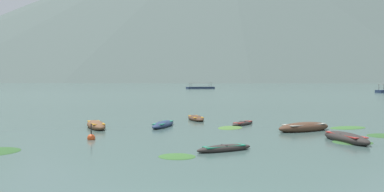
# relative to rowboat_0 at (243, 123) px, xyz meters

# --- Properties ---
(ground_plane) EXTENTS (6000.00, 6000.00, 0.00)m
(ground_plane) POSITION_rel_rowboat_0_xyz_m (-2.85, 1477.38, -0.11)
(ground_plane) COLOR #425B56
(mountain_1) EXTENTS (814.86, 814.86, 207.25)m
(mountain_1) POSITION_rel_rowboat_0_xyz_m (-517.83, 1371.70, 103.51)
(mountain_1) COLOR slate
(mountain_1) RESTS_ON ground
(mountain_2) EXTENTS (2066.72, 2066.72, 527.67)m
(mountain_2) POSITION_rel_rowboat_0_xyz_m (36.26, 1426.28, 263.72)
(mountain_2) COLOR #4C5B56
(mountain_2) RESTS_ON ground
(mountain_3) EXTENTS (1068.08, 1068.08, 312.28)m
(mountain_3) POSITION_rel_rowboat_0_xyz_m (577.27, 1798.39, 156.03)
(mountain_3) COLOR slate
(mountain_3) RESTS_ON ground
(rowboat_0) EXTENTS (2.23, 3.08, 0.35)m
(rowboat_0) POSITION_rel_rowboat_0_xyz_m (0.00, 0.00, 0.00)
(rowboat_0) COLOR #2D2826
(rowboat_0) RESTS_ON ground
(rowboat_1) EXTENTS (1.75, 4.31, 0.49)m
(rowboat_1) POSITION_rel_rowboat_0_xyz_m (-5.97, -1.55, 0.04)
(rowboat_1) COLOR navy
(rowboat_1) RESTS_ON ground
(rowboat_2) EXTENTS (2.79, 4.30, 0.64)m
(rowboat_2) POSITION_rel_rowboat_0_xyz_m (-10.67, -2.68, 0.09)
(rowboat_2) COLOR brown
(rowboat_2) RESTS_ON ground
(rowboat_3) EXTENTS (2.04, 3.82, 0.50)m
(rowboat_3) POSITION_rel_rowboat_0_xyz_m (-3.76, 3.61, 0.04)
(rowboat_3) COLOR #4C3323
(rowboat_3) RESTS_ON ground
(rowboat_4) EXTENTS (4.45, 3.61, 0.73)m
(rowboat_4) POSITION_rel_rowboat_0_xyz_m (3.88, -3.60, 0.11)
(rowboat_4) COLOR #4C3323
(rowboat_4) RESTS_ON ground
(rowboat_5) EXTENTS (2.98, 2.20, 0.38)m
(rowboat_5) POSITION_rel_rowboat_0_xyz_m (-1.74, -11.97, 0.01)
(rowboat_5) COLOR #2D2826
(rowboat_5) RESTS_ON ground
(rowboat_6) EXTENTS (2.14, 4.28, 0.64)m
(rowboat_6) POSITION_rel_rowboat_0_xyz_m (5.13, -8.53, 0.09)
(rowboat_6) COLOR #2D2826
(rowboat_6) RESTS_ON ground
(ferry_0) EXTENTS (11.55, 7.09, 2.54)m
(ferry_0) POSITION_rel_rowboat_0_xyz_m (-7.37, 134.10, 0.33)
(ferry_0) COLOR navy
(ferry_0) RESTS_ON ground
(mooring_buoy) EXTENTS (0.46, 0.46, 1.07)m
(mooring_buoy) POSITION_rel_rowboat_0_xyz_m (-9.30, -8.52, -0.01)
(mooring_buoy) COLOR #DB4C1E
(mooring_buoy) RESTS_ON ground
(weed_patch_1) EXTENTS (2.85, 2.76, 0.14)m
(weed_patch_1) POSITION_rel_rowboat_0_xyz_m (5.40, -8.84, -0.11)
(weed_patch_1) COLOR #2D5628
(weed_patch_1) RESTS_ON ground
(weed_patch_2) EXTENTS (2.36, 2.94, 0.14)m
(weed_patch_2) POSITION_rel_rowboat_0_xyz_m (-1.06, -2.14, -0.11)
(weed_patch_2) COLOR #477033
(weed_patch_2) RESTS_ON ground
(weed_patch_3) EXTENTS (2.14, 2.08, 0.14)m
(weed_patch_3) POSITION_rel_rowboat_0_xyz_m (-3.90, -13.61, -0.11)
(weed_patch_3) COLOR #38662D
(weed_patch_3) RESTS_ON ground
(weed_patch_4) EXTENTS (3.47, 3.01, 0.14)m
(weed_patch_4) POSITION_rel_rowboat_0_xyz_m (7.39, -1.74, -0.11)
(weed_patch_4) COLOR #38662D
(weed_patch_4) RESTS_ON ground
(weed_patch_6) EXTENTS (2.92, 2.96, 0.14)m
(weed_patch_6) POSITION_rel_rowboat_0_xyz_m (8.23, -5.99, -0.11)
(weed_patch_6) COLOR #2D5628
(weed_patch_6) RESTS_ON ground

